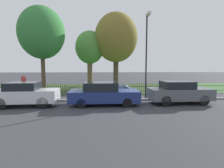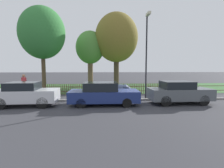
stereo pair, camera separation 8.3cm
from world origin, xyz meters
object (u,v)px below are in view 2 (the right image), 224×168
at_px(tree_mid_park, 116,38).
at_px(parked_car_black_saloon, 103,94).
at_px(tree_behind_motorcycle, 90,48).
at_px(tree_nearest_kerb, 42,33).
at_px(parked_car_silver_hatchback, 26,94).
at_px(covered_motorcycle, 120,90).
at_px(pedestrian_near_fence, 24,85).
at_px(street_lamp, 147,47).
at_px(parked_car_navy_estate, 179,92).

bearing_deg(tree_mid_park, parked_car_black_saloon, -99.41).
bearing_deg(tree_behind_motorcycle, tree_mid_park, -5.17).
distance_m(tree_behind_motorcycle, tree_mid_park, 3.39).
bearing_deg(tree_nearest_kerb, tree_behind_motorcycle, 38.74).
xyz_separation_m(parked_car_silver_hatchback, tree_behind_motorcycle, (3.31, 10.54, 3.87)).
bearing_deg(covered_motorcycle, pedestrian_near_fence, 177.06).
relative_size(parked_car_black_saloon, tree_behind_motorcycle, 0.65).
xyz_separation_m(tree_mid_park, street_lamp, (1.53, -8.36, -1.96)).
xyz_separation_m(parked_car_silver_hatchback, parked_car_black_saloon, (4.77, -0.01, -0.04)).
bearing_deg(parked_car_navy_estate, tree_behind_motorcycle, 119.98).
xyz_separation_m(tree_behind_motorcycle, street_lamp, (4.69, -8.65, -0.77)).
distance_m(covered_motorcycle, tree_behind_motorcycle, 9.64).
relative_size(tree_mid_park, pedestrian_near_fence, 4.78).
xyz_separation_m(parked_car_navy_estate, tree_behind_motorcycle, (-6.42, 10.46, 3.87)).
bearing_deg(covered_motorcycle, parked_car_navy_estate, -28.32).
distance_m(parked_car_navy_estate, street_lamp, 3.99).
xyz_separation_m(parked_car_black_saloon, covered_motorcycle, (1.30, 2.22, -0.07)).
distance_m(parked_car_black_saloon, covered_motorcycle, 2.57).
bearing_deg(parked_car_black_saloon, pedestrian_near_fence, 155.48).
bearing_deg(street_lamp, pedestrian_near_fence, 174.21).
xyz_separation_m(tree_mid_park, pedestrian_near_fence, (-7.78, -7.42, -4.78)).
xyz_separation_m(parked_car_silver_hatchback, street_lamp, (8.00, 1.89, 3.11)).
bearing_deg(parked_car_silver_hatchback, covered_motorcycle, 17.71).
relative_size(covered_motorcycle, pedestrian_near_fence, 1.07).
xyz_separation_m(tree_nearest_kerb, pedestrian_near_fence, (-0.18, -4.15, -4.66)).
height_order(tree_behind_motorcycle, pedestrian_near_fence, tree_behind_motorcycle).
relative_size(parked_car_black_saloon, pedestrian_near_fence, 2.37).
bearing_deg(street_lamp, covered_motorcycle, 170.60).
xyz_separation_m(parked_car_black_saloon, parked_car_navy_estate, (4.95, 0.09, 0.04)).
relative_size(parked_car_navy_estate, tree_nearest_kerb, 0.49).
bearing_deg(parked_car_black_saloon, street_lamp, 30.92).
bearing_deg(pedestrian_near_fence, parked_car_silver_hatchback, 113.98).
xyz_separation_m(tree_behind_motorcycle, pedestrian_near_fence, (-4.62, -7.70, -3.59)).
distance_m(tree_behind_motorcycle, pedestrian_near_fence, 9.68).
height_order(covered_motorcycle, tree_nearest_kerb, tree_nearest_kerb).
relative_size(parked_car_silver_hatchback, parked_car_navy_estate, 0.94).
bearing_deg(tree_behind_motorcycle, street_lamp, -61.51).
distance_m(parked_car_silver_hatchback, tree_behind_motorcycle, 11.70).
xyz_separation_m(parked_car_navy_estate, tree_nearest_kerb, (-10.85, 6.90, 4.93)).
bearing_deg(parked_car_navy_estate, parked_car_black_saloon, 179.48).
xyz_separation_m(parked_car_black_saloon, tree_mid_park, (1.70, 10.26, 5.10)).
relative_size(tree_nearest_kerb, street_lamp, 1.33).
relative_size(covered_motorcycle, tree_mid_park, 0.22).
bearing_deg(parked_car_navy_estate, street_lamp, 132.07).
xyz_separation_m(parked_car_black_saloon, tree_behind_motorcycle, (-1.46, 10.55, 3.91)).
bearing_deg(tree_mid_park, parked_car_silver_hatchback, -122.26).
relative_size(covered_motorcycle, tree_behind_motorcycle, 0.29).
xyz_separation_m(covered_motorcycle, tree_mid_park, (0.40, 8.04, 5.17)).
bearing_deg(pedestrian_near_fence, parked_car_black_saloon, 154.07).
bearing_deg(parked_car_black_saloon, parked_car_navy_estate, 1.55).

